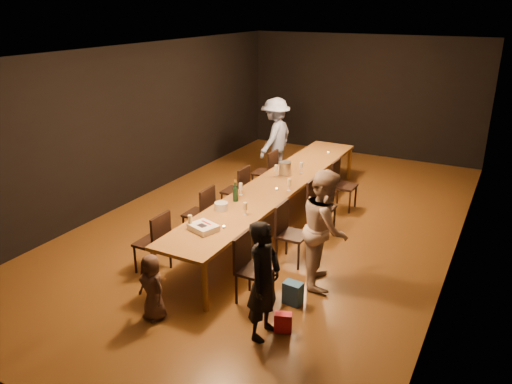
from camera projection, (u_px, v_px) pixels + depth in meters
The scene contains 30 objects.
ground at pixel (276, 222), 9.00m from camera, with size 10.00×10.00×0.00m, color #4F2C13.
room_shell at pixel (278, 108), 8.26m from camera, with size 6.04×10.04×3.02m.
table at pixel (277, 186), 8.75m from camera, with size 0.90×6.00×0.75m.
chair_right_0 at pixel (255, 270), 6.48m from camera, with size 0.42×0.42×0.93m, color black, non-canonical shape.
chair_right_1 at pixel (293, 234), 7.47m from camera, with size 0.42×0.42×0.93m, color black, non-canonical shape.
chair_right_2 at pixel (322, 207), 8.46m from camera, with size 0.42×0.42×0.93m, color black, non-canonical shape.
chair_right_3 at pixel (344, 186), 9.45m from camera, with size 0.42×0.42×0.93m, color black, non-canonical shape.
chair_left_0 at pixel (152, 242), 7.22m from camera, with size 0.42×0.42×0.93m, color black, non-canonical shape.
chair_left_1 at pixel (198, 213), 8.21m from camera, with size 0.42×0.42×0.93m, color black, non-canonical shape.
chair_left_2 at pixel (235, 190), 9.20m from camera, with size 0.42×0.42×0.93m, color black, non-canonical shape.
chair_left_3 at pixel (265, 172), 10.19m from camera, with size 0.42×0.42×0.93m, color black, non-canonical shape.
woman_birthday at pixel (264, 281), 5.71m from camera, with size 0.53×0.35×1.46m, color black.
woman_tan at pixel (325, 228), 6.81m from camera, with size 0.81×0.63×1.66m, color #C9AD97.
man_blue at pixel (275, 138), 11.09m from camera, with size 1.15×0.66×1.78m, color #7F91C4.
child at pixel (152, 287), 6.14m from camera, with size 0.42×0.28×0.87m, color #473127.
gift_bag_red at pixel (283, 322), 5.98m from camera, with size 0.21×0.11×0.25m, color red.
gift_bag_blue at pixel (293, 293), 6.53m from camera, with size 0.25×0.16×0.31m, color #225796.
birthday_cake at pixel (203, 227), 6.91m from camera, with size 0.45×0.40×0.09m.
plate_stack at pixel (221, 206), 7.60m from camera, with size 0.21×0.21×0.12m, color silver.
champagne_bottle at pixel (235, 190), 7.89m from camera, with size 0.08×0.08×0.36m, color black, non-canonical shape.
ice_bucket at pixel (285, 168), 9.11m from camera, with size 0.22×0.22×0.25m, color #A6A7AB.
wineglass_0 at pixel (190, 222), 6.94m from camera, with size 0.06×0.06×0.21m, color beige, non-canonical shape.
wineglass_1 at pixel (245, 209), 7.38m from camera, with size 0.06×0.06×0.21m, color beige, non-canonical shape.
wineglass_2 at pixel (241, 189), 8.17m from camera, with size 0.06×0.06×0.21m, color silver, non-canonical shape.
wineglass_3 at pixel (289, 185), 8.36m from camera, with size 0.06×0.06×0.21m, color beige, non-canonical shape.
wineglass_4 at pixel (276, 170), 9.07m from camera, with size 0.06×0.06×0.21m, color silver, non-canonical shape.
wineglass_5 at pixel (301, 168), 9.21m from camera, with size 0.06×0.06×0.21m, color silver, non-canonical shape.
tealight_near at pixel (224, 227), 6.99m from camera, with size 0.05×0.05×0.03m, color #B2B7B2.
tealight_mid at pixel (277, 189), 8.40m from camera, with size 0.05×0.05×0.03m, color #B2B7B2.
tealight_far at pixel (328, 153), 10.45m from camera, with size 0.05×0.05×0.03m, color #B2B7B2.
Camera 1 is at (3.53, -7.42, 3.72)m, focal length 35.00 mm.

